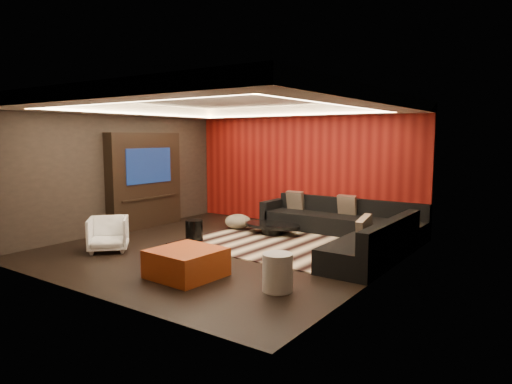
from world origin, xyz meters
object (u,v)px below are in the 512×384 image
Objects in this scene: orange_ottoman at (186,263)px; sectional_sofa at (351,230)px; drum_stool at (194,230)px; white_side_table at (278,272)px; coffee_table at (272,229)px; armchair at (108,234)px.

sectional_sofa is at bearing 71.92° from orange_ottoman.
drum_stool is 0.11× the size of sectional_sofa.
white_side_table is 1.49m from orange_ottoman.
white_side_table is (2.98, -1.56, 0.03)m from drum_stool.
orange_ottoman is (1.51, -1.81, -0.01)m from drum_stool.
sectional_sofa is (1.71, 0.26, 0.13)m from coffee_table.
armchair is (-3.74, 0.06, 0.06)m from white_side_table.
coffee_table is at bearing -171.35° from sectional_sofa.
armchair is at bearing -136.86° from sectional_sofa.
armchair reaches higher than drum_stool.
sectional_sofa reaches higher than armchair.
armchair is 4.69m from sectional_sofa.
armchair is 0.19× the size of sectional_sofa.
orange_ottoman is (-1.47, -0.25, -0.05)m from white_side_table.
coffee_table is 1.73m from drum_stool.
drum_stool is 2.36m from orange_ottoman.
sectional_sofa is at bearing -3.24° from armchair.
orange_ottoman is at bearing -80.23° from coffee_table.
drum_stool is at bearing 152.33° from white_side_table.
coffee_table is at bearing 56.78° from drum_stool.
white_side_table is at bearing -27.67° from drum_stool.
coffee_table is 2.50× the size of white_side_table.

